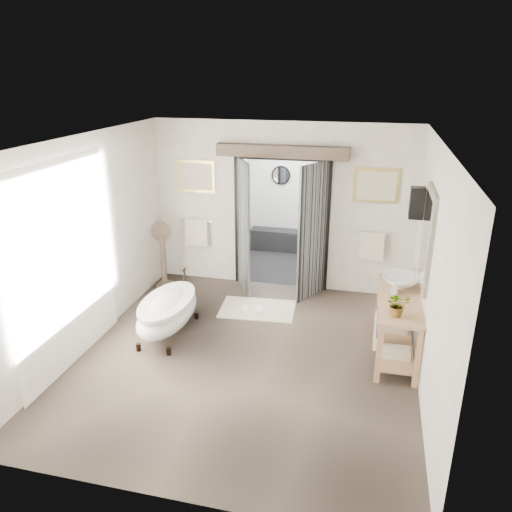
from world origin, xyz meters
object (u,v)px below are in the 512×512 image
(vanity, at_px, (396,321))
(clawfoot_tub, at_px, (168,311))
(rug, at_px, (258,309))
(basin, at_px, (401,282))

(vanity, bearing_deg, clawfoot_tub, -176.34)
(clawfoot_tub, relative_size, rug, 1.29)
(clawfoot_tub, relative_size, vanity, 0.97)
(rug, relative_size, basin, 2.31)
(clawfoot_tub, xyz_separation_m, vanity, (3.22, 0.21, 0.14))
(vanity, relative_size, rug, 1.33)
(clawfoot_tub, distance_m, vanity, 3.23)
(vanity, distance_m, basin, 0.55)
(rug, xyz_separation_m, basin, (2.16, -0.54, 0.93))
(clawfoot_tub, height_order, vanity, vanity)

